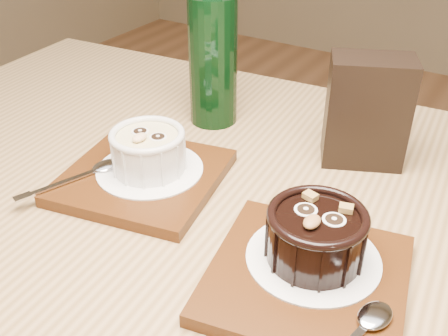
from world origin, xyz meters
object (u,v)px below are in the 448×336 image
(tray_right, at_px, (307,279))
(ramekin_dark, at_px, (316,233))
(condiment_stand, at_px, (367,112))
(table, at_px, (240,284))
(tray_left, at_px, (143,177))
(green_bottle, at_px, (213,56))
(ramekin_white, at_px, (148,149))

(tray_right, bearing_deg, ramekin_dark, 99.66)
(condiment_stand, bearing_deg, table, -107.21)
(tray_left, bearing_deg, tray_right, -12.46)
(green_bottle, bearing_deg, tray_left, -84.31)
(tray_left, relative_size, ramekin_dark, 1.89)
(green_bottle, bearing_deg, condiment_stand, 1.38)
(table, relative_size, ramekin_dark, 13.29)
(table, xyz_separation_m, tray_right, (0.10, -0.05, 0.10))
(table, distance_m, condiment_stand, 0.26)
(ramekin_white, height_order, green_bottle, green_bottle)
(ramekin_dark, bearing_deg, table, 165.77)
(ramekin_white, relative_size, green_bottle, 0.35)
(table, bearing_deg, condiment_stand, 72.79)
(green_bottle, bearing_deg, ramekin_dark, -40.49)
(table, relative_size, condiment_stand, 9.02)
(tray_right, height_order, green_bottle, green_bottle)
(ramekin_white, relative_size, condiment_stand, 0.64)
(ramekin_white, bearing_deg, table, -7.43)
(tray_left, relative_size, green_bottle, 0.70)
(ramekin_dark, bearing_deg, ramekin_white, 170.53)
(tray_left, relative_size, tray_right, 1.00)
(tray_right, xyz_separation_m, green_bottle, (-0.26, 0.24, 0.09))
(tray_right, height_order, ramekin_dark, ramekin_dark)
(condiment_stand, bearing_deg, ramekin_dark, -81.78)
(ramekin_dark, bearing_deg, tray_right, -79.88)
(table, xyz_separation_m, ramekin_white, (-0.14, 0.02, 0.14))
(tray_left, xyz_separation_m, tray_right, (0.24, -0.05, 0.00))
(ramekin_white, bearing_deg, condiment_stand, 41.66)
(ramekin_dark, bearing_deg, tray_left, 172.66)
(tray_right, bearing_deg, table, 155.07)
(tray_left, bearing_deg, ramekin_white, 58.80)
(ramekin_white, height_order, condiment_stand, condiment_stand)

